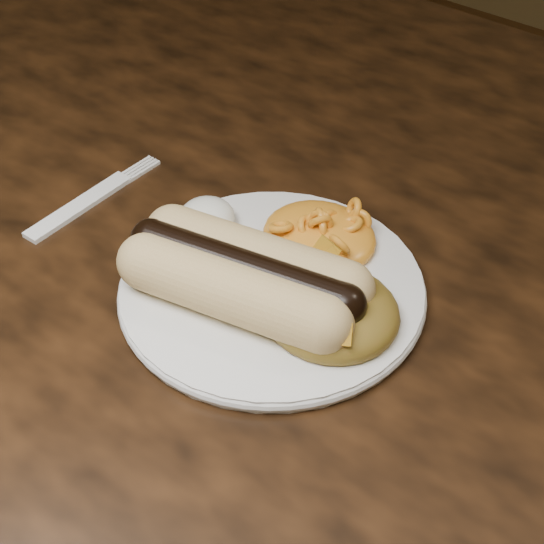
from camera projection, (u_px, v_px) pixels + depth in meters
The scene contains 7 objects.
table at pixel (289, 358), 0.66m from camera, with size 1.60×0.90×0.75m.
plate at pixel (272, 289), 0.57m from camera, with size 0.21×0.21×0.01m, color white.
hotdog at pixel (244, 274), 0.54m from camera, with size 0.14×0.10×0.04m.
mac_and_cheese at pixel (320, 223), 0.59m from camera, with size 0.08×0.08×0.03m, color gold.
sour_cream at pixel (207, 212), 0.61m from camera, with size 0.04×0.04×0.03m, color white.
taco_salad at pixel (332, 302), 0.53m from camera, with size 0.09×0.09×0.04m.
fork at pixel (79, 206), 0.65m from camera, with size 0.02×0.14×0.00m, color white.
Camera 1 is at (0.27, -0.35, 1.15)m, focal length 55.00 mm.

